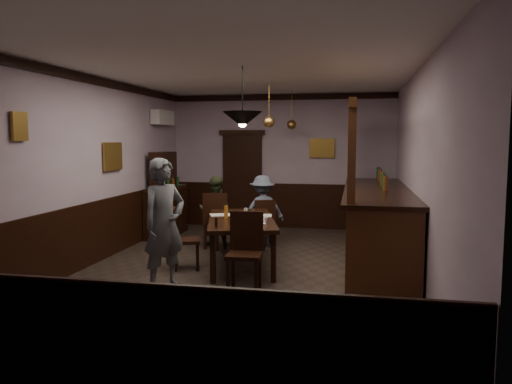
% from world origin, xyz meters
% --- Properties ---
extents(room, '(5.01, 8.01, 3.01)m').
position_xyz_m(room, '(0.00, 0.00, 1.50)').
color(room, '#2D2621').
rests_on(room, ground).
extents(dining_table, '(1.53, 2.38, 0.75)m').
position_xyz_m(dining_table, '(-0.13, 0.47, 0.69)').
color(dining_table, black).
rests_on(dining_table, ground).
extents(chair_far_left, '(0.56, 0.56, 1.03)m').
position_xyz_m(chair_far_left, '(-0.88, 1.59, 0.56)').
color(chair_far_left, black).
rests_on(chair_far_left, ground).
extents(chair_far_right, '(0.50, 0.50, 0.89)m').
position_xyz_m(chair_far_right, '(-0.01, 1.83, 0.49)').
color(chair_far_right, black).
rests_on(chair_far_right, ground).
extents(chair_near, '(0.47, 0.47, 1.03)m').
position_xyz_m(chair_near, '(0.22, -0.80, 0.57)').
color(chair_near, black).
rests_on(chair_near, ground).
extents(chair_side, '(0.52, 0.52, 0.95)m').
position_xyz_m(chair_side, '(-0.97, 0.04, 0.52)').
color(chair_side, black).
rests_on(chair_side, ground).
extents(person_standing, '(0.69, 0.76, 1.75)m').
position_xyz_m(person_standing, '(-0.82, -1.00, 0.87)').
color(person_standing, slate).
rests_on(person_standing, ground).
extents(person_seated_left, '(0.66, 0.53, 1.30)m').
position_xyz_m(person_seated_left, '(-0.95, 1.86, 0.65)').
color(person_seated_left, '#384127').
rests_on(person_seated_left, ground).
extents(person_seated_right, '(0.98, 0.82, 1.32)m').
position_xyz_m(person_seated_right, '(-0.08, 2.09, 0.66)').
color(person_seated_right, slate).
rests_on(person_seated_right, ground).
extents(newspaper_left, '(0.50, 0.44, 0.01)m').
position_xyz_m(newspaper_left, '(-0.50, 0.74, 0.75)').
color(newspaper_left, silver).
rests_on(newspaper_left, dining_table).
extents(newspaper_right, '(0.46, 0.36, 0.01)m').
position_xyz_m(newspaper_right, '(0.10, 0.79, 0.75)').
color(newspaper_right, silver).
rests_on(newspaper_right, dining_table).
extents(napkin, '(0.18, 0.18, 0.00)m').
position_xyz_m(napkin, '(-0.11, 0.17, 0.75)').
color(napkin, '#EED957').
rests_on(napkin, dining_table).
extents(saucer, '(0.15, 0.15, 0.01)m').
position_xyz_m(saucer, '(0.29, -0.01, 0.76)').
color(saucer, white).
rests_on(saucer, dining_table).
extents(coffee_cup, '(0.10, 0.10, 0.07)m').
position_xyz_m(coffee_cup, '(0.33, 0.07, 0.80)').
color(coffee_cup, white).
rests_on(coffee_cup, saucer).
extents(pastry_plate, '(0.22, 0.22, 0.01)m').
position_xyz_m(pastry_plate, '(-0.04, -0.03, 0.76)').
color(pastry_plate, white).
rests_on(pastry_plate, dining_table).
extents(pastry_ring_a, '(0.13, 0.13, 0.04)m').
position_xyz_m(pastry_ring_a, '(-0.11, -0.05, 0.79)').
color(pastry_ring_a, '#C68C47').
rests_on(pastry_ring_a, pastry_plate).
extents(pastry_ring_b, '(0.13, 0.13, 0.04)m').
position_xyz_m(pastry_ring_b, '(0.02, -0.02, 0.79)').
color(pastry_ring_b, '#C68C47').
rests_on(pastry_ring_b, pastry_plate).
extents(soda_can, '(0.07, 0.07, 0.12)m').
position_xyz_m(soda_can, '(-0.04, 0.38, 0.81)').
color(soda_can, yellow).
rests_on(soda_can, dining_table).
extents(beer_glass, '(0.06, 0.06, 0.20)m').
position_xyz_m(beer_glass, '(-0.36, 0.43, 0.85)').
color(beer_glass, '#BF721E').
rests_on(beer_glass, dining_table).
extents(water_glass, '(0.06, 0.06, 0.15)m').
position_xyz_m(water_glass, '(-0.08, 0.59, 0.82)').
color(water_glass, silver).
rests_on(water_glass, dining_table).
extents(pepper_mill, '(0.04, 0.04, 0.14)m').
position_xyz_m(pepper_mill, '(-0.29, -0.39, 0.82)').
color(pepper_mill, black).
rests_on(pepper_mill, dining_table).
extents(sideboard, '(0.47, 1.31, 1.73)m').
position_xyz_m(sideboard, '(-2.21, 2.55, 0.70)').
color(sideboard, black).
rests_on(sideboard, ground).
extents(bar_counter, '(1.04, 4.46, 2.50)m').
position_xyz_m(bar_counter, '(1.99, 1.20, 0.63)').
color(bar_counter, '#512615').
rests_on(bar_counter, ground).
extents(door_back, '(0.90, 0.06, 2.10)m').
position_xyz_m(door_back, '(-0.90, 3.95, 1.05)').
color(door_back, black).
rests_on(door_back, ground).
extents(ac_unit, '(0.20, 0.85, 0.30)m').
position_xyz_m(ac_unit, '(-2.38, 2.90, 2.45)').
color(ac_unit, white).
rests_on(ac_unit, ground).
extents(picture_left_small, '(0.04, 0.28, 0.36)m').
position_xyz_m(picture_left_small, '(-2.46, -1.60, 2.15)').
color(picture_left_small, olive).
rests_on(picture_left_small, ground).
extents(picture_left_large, '(0.04, 0.62, 0.48)m').
position_xyz_m(picture_left_large, '(-2.46, 0.80, 1.70)').
color(picture_left_large, olive).
rests_on(picture_left_large, ground).
extents(picture_back, '(0.55, 0.04, 0.42)m').
position_xyz_m(picture_back, '(0.90, 3.96, 1.80)').
color(picture_back, olive).
rests_on(picture_back, ground).
extents(pendant_iron, '(0.56, 0.56, 0.84)m').
position_xyz_m(pendant_iron, '(0.08, -0.30, 2.26)').
color(pendant_iron, black).
rests_on(pendant_iron, ground).
extents(pendant_brass_mid, '(0.20, 0.20, 0.81)m').
position_xyz_m(pendant_brass_mid, '(0.10, 1.73, 2.30)').
color(pendant_brass_mid, '#BF8C3F').
rests_on(pendant_brass_mid, ground).
extents(pendant_brass_far, '(0.20, 0.20, 0.81)m').
position_xyz_m(pendant_brass_far, '(0.30, 3.36, 2.30)').
color(pendant_brass_far, '#BF8C3F').
rests_on(pendant_brass_far, ground).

